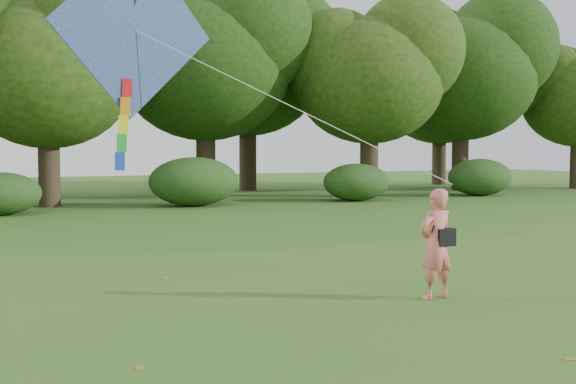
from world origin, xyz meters
name	(u,v)px	position (x,y,z in m)	size (l,w,h in m)	color
ground	(412,302)	(0.00, 0.00, 0.00)	(100.00, 100.00, 0.00)	#265114
man_kite_flyer	(436,244)	(0.44, 0.04, 0.81)	(0.59, 0.39, 1.62)	#EA6E6E
crossbody_bag	(444,236)	(0.55, 0.01, 0.92)	(0.43, 0.20, 0.68)	black
flying_kite	(134,33)	(-3.49, 1.88, 3.83)	(5.43, 2.21, 3.48)	#275BA9
tree_line	(125,70)	(1.67, 22.88, 5.60)	(54.70, 15.30, 9.48)	#3A2D1E
shrub_band	(97,186)	(-0.72, 17.60, 0.86)	(39.15, 3.22, 1.88)	#264919
fallen_leaves	(363,299)	(-0.54, 0.46, 0.01)	(7.13, 13.49, 0.01)	olive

